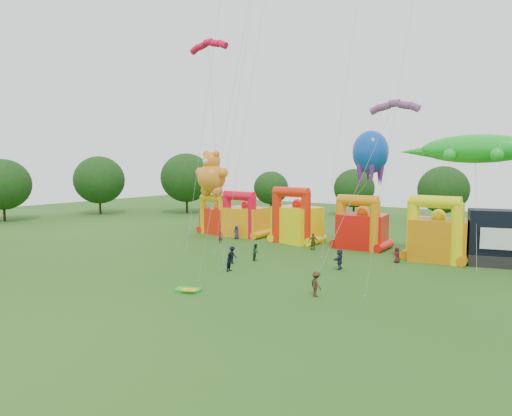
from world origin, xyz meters
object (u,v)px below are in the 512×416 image
Objects in this scene: teddy_bear_kite at (210,180)px; spectator_0 at (236,232)px; gecko_kite at (476,168)px; spectator_4 at (313,242)px; bouncy_castle_2 at (296,221)px; bouncy_castle_0 at (217,218)px; octopus_kite at (351,195)px.

spectator_0 is at bearing -7.84° from teddy_bear_kite.
gecko_kite is 18.83m from spectator_4.
bouncy_castle_2 is 3.60× the size of spectator_4.
bouncy_castle_0 is 3.19× the size of spectator_0.
octopus_kite is at bearing 0.69° from bouncy_castle_0.
teddy_bear_kite reaches higher than spectator_4.
bouncy_castle_0 is at bearing 143.24° from spectator_0.
spectator_4 is at bearing -5.55° from teddy_bear_kite.
gecko_kite is (20.66, 0.15, 6.90)m from bouncy_castle_2.
gecko_kite is (33.57, 1.82, 1.80)m from teddy_bear_kite.
spectator_4 is at bearing -10.92° from bouncy_castle_0.
octopus_kite is at bearing 1.92° from bouncy_castle_2.
octopus_kite is at bearing 5.43° from teddy_bear_kite.
octopus_kite reaches higher than spectator_4.
gecko_kite reaches higher than spectator_0.
bouncy_castle_0 is at bearing -179.31° from octopus_kite.
teddy_bear_kite is 0.84× the size of gecko_kite.
gecko_kite is at bearing -0.42° from octopus_kite.
octopus_kite is 7.90× the size of spectator_0.
octopus_kite is 16.24m from spectator_0.
gecko_kite is at bearing 153.66° from spectator_4.
spectator_4 is (17.19, -1.67, -6.81)m from teddy_bear_kite.
gecko_kite is (33.73, 0.15, 7.43)m from bouncy_castle_0.
bouncy_castle_2 is at bearing 0.01° from bouncy_castle_0.
octopus_kite is (20.36, 0.25, 4.23)m from bouncy_castle_0.
bouncy_castle_0 is at bearing 95.73° from teddy_bear_kite.
gecko_kite reaches higher than teddy_bear_kite.
gecko_kite is at bearing 0.25° from bouncy_castle_0.
bouncy_castle_0 is 0.40× the size of gecko_kite.
gecko_kite reaches higher than bouncy_castle_2.
teddy_bear_kite is at bearing 159.56° from spectator_0.
bouncy_castle_2 is at bearing 7.40° from teddy_bear_kite.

